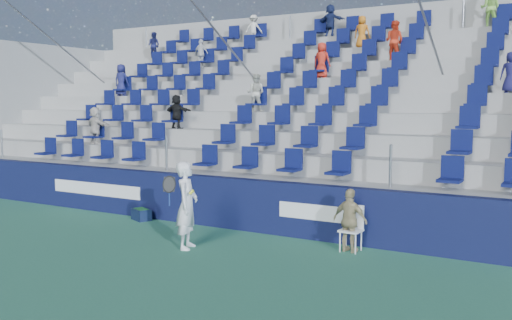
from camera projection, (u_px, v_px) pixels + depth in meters
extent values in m
plane|color=#317456|center=(170.00, 264.00, 10.52)|extent=(70.00, 70.00, 0.00)
cube|color=#10153D|center=(256.00, 206.00, 13.16)|extent=(24.00, 0.30, 1.20)
cube|color=white|center=(95.00, 189.00, 15.54)|extent=(3.20, 0.02, 0.34)
cube|color=white|center=(312.00, 212.00, 12.26)|extent=(1.60, 0.02, 0.34)
cube|color=gray|center=(268.00, 202.00, 13.65)|extent=(24.00, 0.85, 1.20)
cube|color=gray|center=(285.00, 187.00, 14.35)|extent=(24.00, 0.85, 1.70)
cube|color=gray|center=(300.00, 174.00, 15.06)|extent=(24.00, 0.85, 2.20)
cube|color=gray|center=(313.00, 161.00, 15.76)|extent=(24.00, 0.85, 2.70)
cube|color=gray|center=(326.00, 150.00, 16.47)|extent=(24.00, 0.85, 3.20)
cube|color=gray|center=(337.00, 140.00, 17.17)|extent=(24.00, 0.85, 3.70)
cube|color=gray|center=(348.00, 130.00, 17.87)|extent=(24.00, 0.85, 4.20)
cube|color=gray|center=(357.00, 122.00, 18.58)|extent=(24.00, 0.85, 4.70)
cube|color=gray|center=(367.00, 114.00, 19.28)|extent=(24.00, 0.85, 5.20)
cube|color=gray|center=(373.00, 99.00, 19.81)|extent=(24.00, 0.50, 6.20)
cube|color=gray|center=(47.00, 112.00, 22.34)|extent=(0.30, 7.65, 5.20)
cube|color=#0B1246|center=(268.00, 162.00, 13.56)|extent=(16.05, 0.50, 0.70)
cube|color=#0B1246|center=(285.00, 140.00, 14.23)|extent=(16.05, 0.50, 0.70)
cube|color=#0B1246|center=(300.00, 119.00, 14.91)|extent=(16.05, 0.50, 0.70)
cube|color=#0B1246|center=(314.00, 100.00, 15.59)|extent=(16.05, 0.50, 0.70)
cube|color=#0B1246|center=(327.00, 82.00, 16.27)|extent=(16.05, 0.50, 0.70)
cube|color=#0B1246|center=(338.00, 66.00, 16.95)|extent=(16.05, 0.50, 0.70)
cube|color=#0B1246|center=(349.00, 51.00, 17.63)|extent=(16.05, 0.50, 0.70)
cube|color=#0B1246|center=(359.00, 38.00, 18.31)|extent=(16.05, 0.50, 0.70)
cube|color=#0B1246|center=(368.00, 25.00, 18.99)|extent=(16.05, 0.50, 0.70)
cylinder|color=gray|center=(238.00, 58.00, 17.70)|extent=(0.06, 7.68, 4.55)
cylinder|color=gray|center=(435.00, 49.00, 14.68)|extent=(0.06, 7.68, 4.55)
cylinder|color=gray|center=(83.00, 65.00, 21.13)|extent=(0.06, 7.68, 4.55)
imported|color=black|center=(177.00, 112.00, 16.90)|extent=(0.95, 0.37, 1.00)
imported|color=#BAB9A8|center=(256.00, 93.00, 16.45)|extent=(0.60, 0.51, 1.09)
imported|color=#1A244E|center=(330.00, 21.00, 19.60)|extent=(1.10, 0.56, 1.13)
imported|color=#8CCA51|center=(490.00, 8.00, 17.00)|extent=(0.59, 0.47, 1.18)
imported|color=#191D4C|center=(154.00, 45.00, 22.54)|extent=(0.57, 0.48, 1.04)
imported|color=red|center=(322.00, 60.00, 17.15)|extent=(0.54, 0.36, 1.07)
imported|color=#1A194B|center=(511.00, 72.00, 13.77)|extent=(0.52, 0.37, 1.00)
imported|color=beige|center=(95.00, 125.00, 17.47)|extent=(1.11, 0.58, 1.14)
imported|color=navy|center=(121.00, 80.00, 20.17)|extent=(0.59, 0.43, 1.13)
imported|color=red|center=(394.00, 41.00, 16.84)|extent=(0.66, 0.56, 1.18)
imported|color=#C56A17|center=(362.00, 32.00, 18.19)|extent=(0.53, 0.37, 1.03)
imported|color=silver|center=(201.00, 54.00, 20.39)|extent=(0.61, 0.28, 1.03)
imported|color=beige|center=(254.00, 29.00, 21.16)|extent=(0.74, 0.56, 1.01)
imported|color=white|center=(187.00, 205.00, 11.57)|extent=(0.63, 0.76, 1.79)
cylinder|color=navy|center=(169.00, 199.00, 11.47)|extent=(0.03, 0.03, 0.28)
torus|color=black|center=(169.00, 184.00, 11.44)|extent=(0.30, 0.17, 0.28)
plane|color=#262626|center=(169.00, 184.00, 11.44)|extent=(0.30, 0.16, 0.29)
sphere|color=yellow|center=(191.00, 193.00, 11.25)|extent=(0.07, 0.07, 0.07)
sphere|color=yellow|center=(193.00, 191.00, 11.29)|extent=(0.07, 0.07, 0.07)
cube|color=white|center=(351.00, 231.00, 11.38)|extent=(0.43, 0.43, 0.04)
cube|color=white|center=(354.00, 217.00, 11.52)|extent=(0.40, 0.07, 0.50)
cylinder|color=white|center=(340.00, 242.00, 11.34)|extent=(0.03, 0.03, 0.40)
cylinder|color=white|center=(355.00, 244.00, 11.18)|extent=(0.03, 0.03, 0.40)
cylinder|color=white|center=(346.00, 239.00, 11.62)|extent=(0.03, 0.03, 0.40)
cylinder|color=white|center=(361.00, 241.00, 11.46)|extent=(0.03, 0.03, 0.40)
imported|color=tan|center=(350.00, 220.00, 11.31)|extent=(0.79, 0.42, 1.28)
cube|color=#101B3A|center=(141.00, 214.00, 14.45)|extent=(0.61, 0.52, 0.28)
cube|color=#1E662D|center=(141.00, 212.00, 14.44)|extent=(0.49, 0.40, 0.17)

